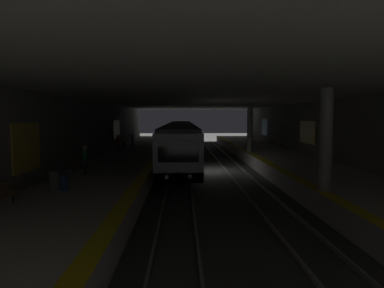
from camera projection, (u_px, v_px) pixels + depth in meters
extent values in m
plane|color=#42423F|center=(207.00, 171.00, 26.25)|extent=(120.00, 120.00, 0.00)
cube|color=gray|center=(243.00, 170.00, 26.33)|extent=(60.00, 0.09, 0.16)
cube|color=gray|center=(226.00, 170.00, 26.29)|extent=(60.00, 0.09, 0.16)
cube|color=gray|center=(189.00, 170.00, 26.20)|extent=(60.00, 0.09, 0.16)
cube|color=gray|center=(171.00, 170.00, 26.16)|extent=(60.00, 0.09, 0.16)
cube|color=beige|center=(288.00, 164.00, 26.40)|extent=(60.00, 5.30, 1.05)
cube|color=yellow|center=(259.00, 158.00, 26.29)|extent=(60.00, 0.60, 0.01)
cube|color=beige|center=(125.00, 165.00, 26.01)|extent=(60.00, 5.30, 1.05)
cube|color=yellow|center=(154.00, 158.00, 26.04)|extent=(60.00, 0.60, 0.01)
cube|color=slate|center=(325.00, 136.00, 26.30)|extent=(60.00, 0.50, 5.60)
cube|color=gold|center=(307.00, 132.00, 29.21)|extent=(3.54, 0.06, 2.01)
cube|color=#338CCC|center=(265.00, 127.00, 44.25)|extent=(3.04, 0.06, 2.18)
cube|color=slate|center=(87.00, 136.00, 25.74)|extent=(60.00, 0.50, 5.60)
cube|color=gold|center=(27.00, 147.00, 15.12)|extent=(2.63, 0.06, 2.25)
cube|color=gold|center=(116.00, 130.00, 35.73)|extent=(3.39, 0.06, 2.02)
cube|color=#ADAAA3|center=(207.00, 98.00, 25.77)|extent=(60.00, 19.40, 0.40)
cylinder|color=gray|center=(326.00, 140.00, 14.47)|extent=(0.56, 0.56, 4.55)
cylinder|color=gray|center=(250.00, 128.00, 30.58)|extent=(0.56, 0.56, 4.55)
cube|color=#B7BCC6|center=(180.00, 145.00, 26.63)|extent=(17.53, 2.80, 2.70)
cube|color=#B27F0F|center=(180.00, 158.00, 26.72)|extent=(17.53, 2.82, 0.56)
cube|color=black|center=(180.00, 141.00, 26.60)|extent=(16.13, 2.83, 0.90)
cube|color=#47474C|center=(180.00, 127.00, 26.51)|extent=(17.18, 2.58, 0.24)
cube|color=black|center=(179.00, 174.00, 21.96)|extent=(2.20, 1.64, 0.76)
cube|color=black|center=(180.00, 156.00, 31.56)|extent=(2.20, 1.64, 0.76)
cube|color=black|center=(178.00, 152.00, 17.85)|extent=(0.04, 2.24, 1.10)
cylinder|color=silver|center=(190.00, 177.00, 17.98)|extent=(0.04, 0.24, 0.24)
cylinder|color=silver|center=(167.00, 177.00, 17.94)|extent=(0.04, 0.24, 0.24)
cube|color=#B7BCC6|center=(181.00, 133.00, 44.69)|extent=(17.53, 2.80, 2.70)
cube|color=#B27F0F|center=(181.00, 141.00, 44.78)|extent=(17.53, 2.82, 0.56)
cube|color=black|center=(181.00, 131.00, 44.66)|extent=(16.13, 2.83, 0.90)
cube|color=#47474C|center=(181.00, 123.00, 44.57)|extent=(17.18, 2.58, 0.24)
cube|color=black|center=(181.00, 148.00, 40.01)|extent=(2.20, 1.64, 0.76)
cube|color=black|center=(181.00, 142.00, 49.62)|extent=(2.20, 1.64, 0.76)
cylinder|color=#262628|center=(331.00, 161.00, 22.94)|extent=(0.08, 0.08, 0.42)
cylinder|color=#262628|center=(323.00, 158.00, 24.30)|extent=(0.08, 0.08, 0.42)
cube|color=olive|center=(327.00, 156.00, 23.60)|extent=(1.70, 0.44, 0.08)
cube|color=olive|center=(330.00, 153.00, 23.59)|extent=(1.70, 0.06, 0.40)
cylinder|color=#262628|center=(287.00, 148.00, 32.71)|extent=(0.08, 0.08, 0.42)
cylinder|color=#262628|center=(283.00, 146.00, 34.07)|extent=(0.08, 0.08, 0.42)
cube|color=olive|center=(285.00, 145.00, 33.37)|extent=(1.70, 0.44, 0.08)
cube|color=olive|center=(287.00, 143.00, 33.36)|extent=(1.70, 0.06, 0.40)
cylinder|color=#262628|center=(273.00, 144.00, 37.50)|extent=(0.08, 0.08, 0.42)
cylinder|color=#262628|center=(270.00, 143.00, 38.86)|extent=(0.08, 0.08, 0.42)
cube|color=olive|center=(272.00, 141.00, 38.16)|extent=(1.70, 0.44, 0.08)
cube|color=olive|center=(274.00, 139.00, 38.15)|extent=(1.70, 0.06, 0.40)
cylinder|color=#262628|center=(13.00, 198.00, 12.51)|extent=(0.08, 0.08, 0.42)
cube|color=olive|center=(3.00, 196.00, 11.82)|extent=(1.70, 0.44, 0.08)
cylinder|color=#262628|center=(74.00, 169.00, 19.49)|extent=(0.08, 0.08, 0.42)
cylinder|color=#262628|center=(81.00, 165.00, 20.84)|extent=(0.08, 0.08, 0.42)
cube|color=olive|center=(77.00, 163.00, 20.14)|extent=(1.70, 0.44, 0.08)
cube|color=olive|center=(74.00, 160.00, 20.12)|extent=(1.70, 0.06, 0.40)
cylinder|color=#262628|center=(110.00, 151.00, 29.41)|extent=(0.08, 0.08, 0.42)
cylinder|color=#262628|center=(113.00, 150.00, 30.77)|extent=(0.08, 0.08, 0.42)
cube|color=olive|center=(112.00, 148.00, 30.07)|extent=(1.70, 0.44, 0.08)
cube|color=olive|center=(109.00, 146.00, 30.05)|extent=(1.70, 0.06, 0.40)
cylinder|color=#363636|center=(118.00, 148.00, 30.04)|extent=(0.16, 0.16, 0.84)
cylinder|color=#363636|center=(118.00, 148.00, 30.24)|extent=(0.16, 0.16, 0.84)
cube|color=maroon|center=(118.00, 140.00, 30.08)|extent=(0.36, 0.22, 0.60)
cylinder|color=maroon|center=(117.00, 141.00, 29.83)|extent=(0.10, 0.10, 0.57)
cylinder|color=maroon|center=(118.00, 141.00, 30.33)|extent=(0.10, 0.10, 0.57)
sphere|color=tan|center=(118.00, 136.00, 30.04)|extent=(0.23, 0.23, 0.23)
cylinder|color=#2D2D2D|center=(85.00, 167.00, 18.65)|extent=(0.16, 0.16, 0.85)
cylinder|color=#2D2D2D|center=(86.00, 167.00, 18.85)|extent=(0.16, 0.16, 0.85)
cube|color=#2D754C|center=(85.00, 154.00, 18.69)|extent=(0.36, 0.22, 0.60)
cylinder|color=#2D754C|center=(84.00, 156.00, 18.45)|extent=(0.10, 0.10, 0.57)
cylinder|color=#2D754C|center=(87.00, 155.00, 18.94)|extent=(0.10, 0.10, 0.57)
sphere|color=tan|center=(85.00, 147.00, 18.66)|extent=(0.23, 0.23, 0.23)
cylinder|color=black|center=(132.00, 144.00, 34.30)|extent=(0.16, 0.16, 0.80)
cylinder|color=black|center=(133.00, 144.00, 34.50)|extent=(0.16, 0.16, 0.80)
cube|color=#284C93|center=(132.00, 138.00, 34.34)|extent=(0.36, 0.22, 0.56)
cylinder|color=#284C93|center=(132.00, 139.00, 34.09)|extent=(0.10, 0.10, 0.54)
cylinder|color=#284C93|center=(133.00, 138.00, 34.59)|extent=(0.10, 0.10, 0.54)
sphere|color=tan|center=(132.00, 134.00, 34.31)|extent=(0.22, 0.22, 0.22)
cylinder|color=black|center=(123.00, 146.00, 32.56)|extent=(0.16, 0.16, 0.80)
cylinder|color=black|center=(124.00, 146.00, 32.76)|extent=(0.16, 0.16, 0.80)
cube|color=beige|center=(123.00, 139.00, 32.60)|extent=(0.36, 0.22, 0.57)
cylinder|color=beige|center=(123.00, 140.00, 32.35)|extent=(0.10, 0.10, 0.54)
cylinder|color=beige|center=(124.00, 139.00, 32.85)|extent=(0.10, 0.10, 0.54)
sphere|color=tan|center=(123.00, 135.00, 32.57)|extent=(0.22, 0.22, 0.22)
cube|color=navy|center=(65.00, 183.00, 14.63)|extent=(0.34, 0.23, 0.71)
cylinder|color=#333333|center=(65.00, 172.00, 14.59)|extent=(0.02, 0.02, 0.30)
cylinder|color=#595B5E|center=(54.00, 180.00, 14.85)|extent=(0.44, 0.44, 0.85)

